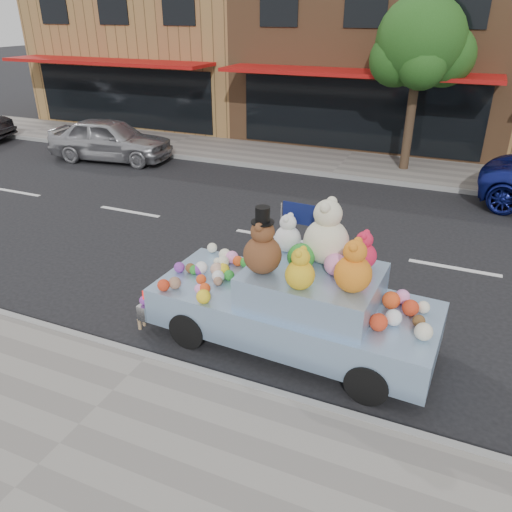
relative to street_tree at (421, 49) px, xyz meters
The scene contains 10 objects.
ground 7.79m from the street_tree, 107.20° to the right, with size 120.00×120.00×0.00m, color black.
near_sidewalk 13.70m from the street_tree, 98.83° to the right, with size 60.00×3.00×0.12m, color gray.
far_sidewalk 4.16m from the street_tree, behind, with size 60.00×3.00×0.12m, color gray.
near_kerb 12.28m from the street_tree, 99.96° to the right, with size 60.00×0.12×0.13m, color gray.
far_kerb 4.44m from the street_tree, 142.59° to the right, with size 60.00×0.12×0.13m, color gray.
storefront_left 13.19m from the street_tree, 155.73° to the left, with size 10.00×9.80×7.30m.
storefront_mid 5.79m from the street_tree, 110.50° to the left, with size 10.00×9.80×7.30m.
street_tree is the anchor object (origin of this frame).
car_silver 10.39m from the street_tree, 164.68° to the right, with size 1.70×4.23×1.44m, color #A9A9AE.
art_car 10.64m from the street_tree, 91.01° to the right, with size 4.56×1.96×2.34m.
Camera 1 is at (3.85, -9.87, 4.73)m, focal length 35.00 mm.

